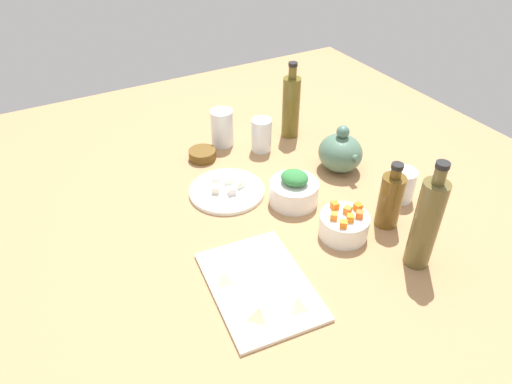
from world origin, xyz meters
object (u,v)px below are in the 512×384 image
at_px(plate_tofu, 227,191).
at_px(drinking_glass_2, 222,128).
at_px(drinking_glass_0, 261,135).
at_px(bottle_0, 291,106).
at_px(bottle_1, 390,199).
at_px(teapot, 340,152).
at_px(bowl_greens, 294,192).
at_px(drinking_glass_1, 401,185).
at_px(bowl_carrots, 344,225).
at_px(bowl_small_side, 202,154).
at_px(bottle_2, 426,223).
at_px(cutting_board, 260,285).

bearing_deg(plate_tofu, drinking_glass_2, 156.66).
bearing_deg(drinking_glass_0, bottle_0, 105.63).
relative_size(bottle_0, bottle_1, 1.39).
height_order(teapot, bottle_1, bottle_1).
xyz_separation_m(bowl_greens, drinking_glass_1, (0.13, 0.27, 0.01)).
bearing_deg(bowl_carrots, drinking_glass_1, 101.26).
relative_size(bowl_small_side, drinking_glass_1, 0.94).
bearing_deg(bottle_2, teapot, 168.53).
distance_m(drinking_glass_1, drinking_glass_2, 0.60).
bearing_deg(bottle_2, cutting_board, -106.88).
height_order(cutting_board, bottle_1, bottle_1).
relative_size(bottle_2, drinking_glass_2, 2.33).
distance_m(plate_tofu, bottle_2, 0.56).
xyz_separation_m(bottle_2, drinking_glass_2, (-0.73, -0.17, -0.06)).
bearing_deg(bottle_1, drinking_glass_2, -161.06).
xyz_separation_m(teapot, drinking_glass_0, (-0.22, -0.15, -0.00)).
distance_m(bowl_greens, bottle_1, 0.26).
bearing_deg(bottle_0, bowl_small_side, -90.89).
height_order(cutting_board, bottle_2, bottle_2).
height_order(teapot, bottle_0, bottle_0).
xyz_separation_m(cutting_board, drinking_glass_0, (-0.52, 0.30, 0.05)).
xyz_separation_m(bowl_greens, bowl_small_side, (-0.33, -0.13, -0.02)).
xyz_separation_m(bowl_carrots, bottle_2, (0.16, 0.09, 0.09)).
bearing_deg(bowl_small_side, bottle_2, 21.30).
bearing_deg(plate_tofu, bottle_0, 120.13).
xyz_separation_m(drinking_glass_1, drinking_glass_2, (-0.51, -0.31, 0.01)).
distance_m(bowl_greens, drinking_glass_2, 0.39).
bearing_deg(bowl_carrots, plate_tofu, -149.46).
relative_size(bowl_small_side, teapot, 0.56).
distance_m(bottle_1, bottle_2, 0.15).
xyz_separation_m(bowl_carrots, drinking_glass_2, (-0.56, -0.07, 0.03)).
xyz_separation_m(teapot, drinking_glass_2, (-0.31, -0.25, 0.00)).
xyz_separation_m(teapot, bottle_1, (0.27, -0.05, 0.02)).
bearing_deg(teapot, bowl_greens, -71.20).
height_order(bowl_carrots, bowl_small_side, bowl_carrots).
relative_size(drinking_glass_0, drinking_glass_1, 1.19).
bearing_deg(bowl_greens, bottle_2, 20.75).
xyz_separation_m(bowl_small_side, drinking_glass_2, (-0.05, 0.10, 0.05)).
bearing_deg(bowl_carrots, teapot, 144.75).
relative_size(bowl_greens, bowl_carrots, 1.09).
bearing_deg(bowl_carrots, bowl_small_side, -161.66).
bearing_deg(drinking_glass_1, drinking_glass_0, -153.29).
height_order(bowl_greens, drinking_glass_0, drinking_glass_0).
relative_size(plate_tofu, drinking_glass_0, 1.98).
xyz_separation_m(teapot, drinking_glass_1, (0.20, 0.06, -0.01)).
bearing_deg(cutting_board, plate_tofu, 165.41).
bearing_deg(bottle_0, plate_tofu, -59.87).
bearing_deg(drinking_glass_1, bottle_2, -33.86).
bearing_deg(teapot, bowl_small_side, -126.64).
distance_m(teapot, bottle_0, 0.26).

